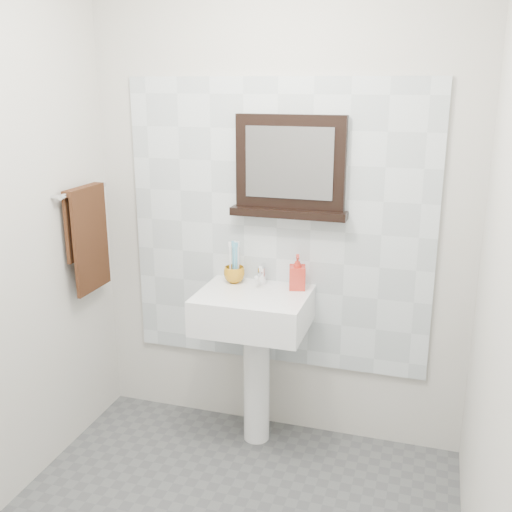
{
  "coord_description": "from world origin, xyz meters",
  "views": [
    {
      "loc": [
        0.78,
        -1.82,
        1.88
      ],
      "look_at": [
        0.05,
        0.55,
        1.15
      ],
      "focal_mm": 42.0,
      "sensor_mm": 36.0,
      "label": 1
    }
  ],
  "objects": [
    {
      "name": "hand_towel",
      "position": [
        -0.94,
        0.8,
        1.13
      ],
      "size": [
        0.06,
        0.3,
        0.55
      ],
      "color": "#321A0D",
      "rests_on": "towel_bar"
    },
    {
      "name": "towel_bar",
      "position": [
        -0.95,
        0.8,
        1.34
      ],
      "size": [
        0.07,
        0.4,
        0.03
      ],
      "color": "silver",
      "rests_on": "left_wall"
    },
    {
      "name": "toothbrushes",
      "position": [
        -0.2,
        0.99,
        0.98
      ],
      "size": [
        0.05,
        0.04,
        0.21
      ],
      "color": "white",
      "rests_on": "toothbrush_cup"
    },
    {
      "name": "soap_dispenser",
      "position": [
        0.13,
        0.99,
        0.95
      ],
      "size": [
        0.1,
        0.1,
        0.18
      ],
      "primitive_type": "imported",
      "rotation": [
        0.0,
        0.0,
        0.25
      ],
      "color": "red",
      "rests_on": "pedestal_sink"
    },
    {
      "name": "toothbrush_cup",
      "position": [
        -0.2,
        0.99,
        0.9
      ],
      "size": [
        0.14,
        0.14,
        0.09
      ],
      "primitive_type": "imported",
      "rotation": [
        0.0,
        0.0,
        -0.34
      ],
      "color": "#BB7D16",
      "rests_on": "pedestal_sink"
    },
    {
      "name": "back_wall",
      "position": [
        0.0,
        1.1,
        1.25
      ],
      "size": [
        2.0,
        0.01,
        2.5
      ],
      "primitive_type": "cube",
      "color": "beige",
      "rests_on": "ground"
    },
    {
      "name": "pedestal_sink",
      "position": [
        -0.06,
        0.87,
        0.68
      ],
      "size": [
        0.55,
        0.44,
        0.96
      ],
      "color": "white",
      "rests_on": "ground"
    },
    {
      "name": "right_wall",
      "position": [
        1.0,
        0.0,
        1.25
      ],
      "size": [
        0.01,
        2.2,
        2.5
      ],
      "primitive_type": "cube",
      "color": "beige",
      "rests_on": "ground"
    },
    {
      "name": "framed_mirror",
      "position": [
        0.07,
        1.06,
        1.46
      ],
      "size": [
        0.59,
        0.11,
        0.5
      ],
      "color": "black",
      "rests_on": "back_wall"
    },
    {
      "name": "splashback",
      "position": [
        0.0,
        1.09,
        1.15
      ],
      "size": [
        1.6,
        0.02,
        1.5
      ],
      "primitive_type": "cube",
      "color": "silver",
      "rests_on": "back_wall"
    }
  ]
}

